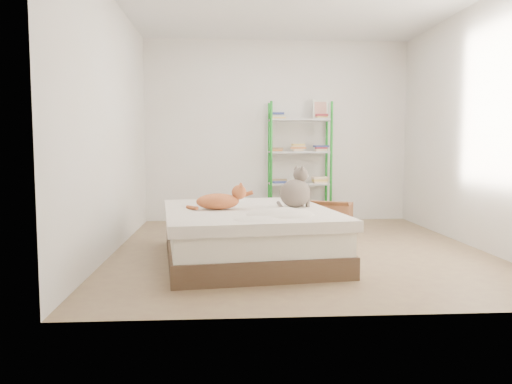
{
  "coord_description": "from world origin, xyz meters",
  "views": [
    {
      "loc": [
        -0.77,
        -5.15,
        1.08
      ],
      "look_at": [
        -0.45,
        -0.15,
        0.62
      ],
      "focal_mm": 35.0,
      "sensor_mm": 36.0,
      "label": 1
    }
  ],
  "objects": [
    {
      "name": "room",
      "position": [
        0.0,
        0.0,
        1.3
      ],
      "size": [
        3.81,
        4.21,
        2.61
      ],
      "color": "#917D53",
      "rests_on": "ground"
    },
    {
      "name": "bed",
      "position": [
        -0.55,
        -0.45,
        0.24
      ],
      "size": [
        1.77,
        2.1,
        0.49
      ],
      "rotation": [
        0.0,
        0.0,
        0.13
      ],
      "color": "brown",
      "rests_on": "ground"
    },
    {
      "name": "white_bin",
      "position": [
        -0.57,
        1.85,
        0.17
      ],
      "size": [
        0.36,
        0.34,
        0.34
      ],
      "rotation": [
        0.0,
        0.0,
        -0.27
      ],
      "color": "silver",
      "rests_on": "ground"
    },
    {
      "name": "orange_cat",
      "position": [
        -0.83,
        -0.49,
        0.58
      ],
      "size": [
        0.5,
        0.3,
        0.19
      ],
      "primitive_type": null,
      "rotation": [
        0.0,
        0.0,
        0.08
      ],
      "color": "orange",
      "rests_on": "bed"
    },
    {
      "name": "shelf_unit",
      "position": [
        0.31,
        1.88,
        0.87
      ],
      "size": [
        0.88,
        0.36,
        1.74
      ],
      "color": "#1C8726",
      "rests_on": "ground"
    },
    {
      "name": "cardboard_box",
      "position": [
        0.6,
        1.11,
        0.18
      ],
      "size": [
        0.63,
        0.64,
        0.41
      ],
      "rotation": [
        0.0,
        0.0,
        -0.39
      ],
      "color": "#91563A",
      "rests_on": "ground"
    },
    {
      "name": "grey_cat",
      "position": [
        -0.08,
        -0.38,
        0.69
      ],
      "size": [
        0.45,
        0.43,
        0.39
      ],
      "primitive_type": null,
      "rotation": [
        0.0,
        0.0,
        2.13
      ],
      "color": "#635B53",
      "rests_on": "bed"
    }
  ]
}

